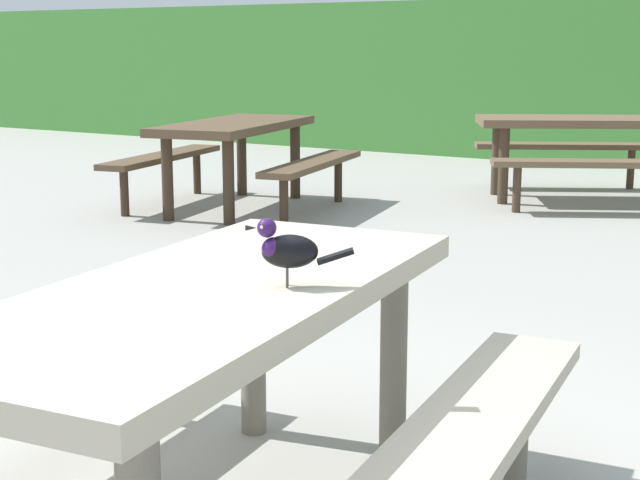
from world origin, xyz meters
name	(u,v)px	position (x,y,z in m)	size (l,w,h in m)	color
picnic_table_foreground	(211,349)	(0.00, 0.22, 0.56)	(1.86, 1.89, 0.74)	#B2A893
bird_grackle	(286,249)	(0.19, 0.30, 0.84)	(0.25, 0.18, 0.18)	black
picnic_table_mid_left	(580,138)	(-0.96, 6.72, 0.56)	(2.30, 2.29, 0.74)	brown
picnic_table_mid_right	(235,143)	(-3.29, 4.71, 0.56)	(2.00, 2.02, 0.74)	brown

